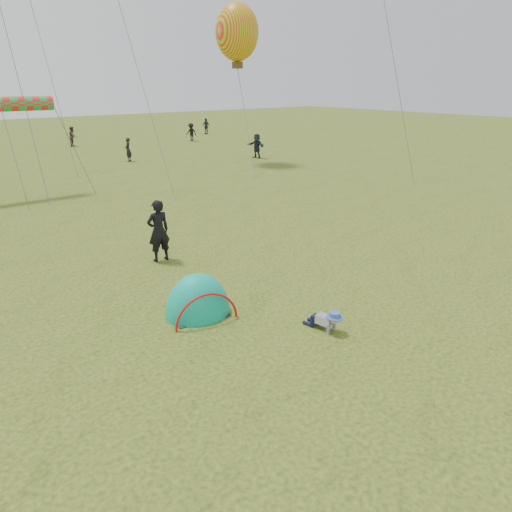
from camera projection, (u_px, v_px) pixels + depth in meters
ground at (289, 336)px, 9.82m from camera, size 140.00×140.00×0.00m
crawling_toddler at (327, 320)px, 9.96m from camera, size 0.59×0.75×0.52m
popup_tent at (198, 313)px, 10.78m from camera, size 1.75×1.53×2.01m
standing_adult at (158, 231)px, 13.64m from camera, size 0.70×0.47×1.89m
crowd_person_6 at (128, 150)px, 30.99m from camera, size 0.66×0.68×1.58m
crowd_person_7 at (73, 136)px, 38.21m from camera, size 0.96×1.00×1.63m
crowd_person_8 at (206, 126)px, 47.20m from camera, size 0.63×1.01×1.60m
crowd_person_9 at (191, 132)px, 41.61m from camera, size 0.99×1.18×1.59m
crowd_person_11 at (257, 146)px, 32.37m from camera, size 0.72×1.63×1.70m
balloon_kite at (237, 36)px, 28.13m from camera, size 2.69×2.69×3.76m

